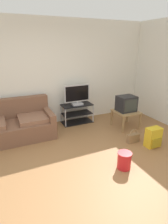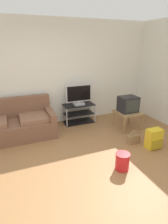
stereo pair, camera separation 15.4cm
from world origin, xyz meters
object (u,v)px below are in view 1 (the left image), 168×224
backpack (153,137)px  handbag (133,138)px  tv_stand (77,113)px  crt_tv (126,104)px  flat_tv (77,95)px  cleaning_bucket (124,160)px  couch (12,125)px  side_table (126,113)px

backpack → handbag: bearing=138.8°
tv_stand → crt_tv: bearing=-37.9°
flat_tv → cleaning_bucket: bearing=-91.1°
couch → side_table: (2.75, -0.61, 0.07)m
side_table → flat_tv: bearing=142.3°
couch → cleaning_bucket: bearing=-50.8°
flat_tv → side_table: size_ratio=1.22×
flat_tv → handbag: 1.84m
handbag → cleaning_bucket: handbag is taller
handbag → crt_tv: bearing=65.9°
side_table → backpack: (-0.07, -1.07, -0.18)m
couch → tv_stand: size_ratio=2.17×
flat_tv → cleaning_bucket: flat_tv is taller
side_table → crt_tv: size_ratio=1.29×
backpack → cleaning_bucket: size_ratio=1.38×
backpack → couch: bearing=155.8°
flat_tv → backpack: bearing=-62.6°
crt_tv → cleaning_bucket: bearing=-126.8°
tv_stand → flat_tv: bearing=-90.0°
side_table → backpack: side_table is taller
flat_tv → crt_tv: flat_tv is taller
couch → side_table: 2.81m
tv_stand → backpack: 2.13m
backpack → side_table: bearing=94.1°
flat_tv → backpack: size_ratio=1.67×
couch → handbag: (2.40, -1.36, -0.20)m
couch → tv_stand: (1.71, 0.22, -0.05)m
backpack → cleaning_bucket: (-1.01, -0.36, -0.05)m
couch → handbag: size_ratio=5.72×
flat_tv → crt_tv: size_ratio=1.58×
side_table → handbag: side_table is taller
crt_tv → cleaning_bucket: crt_tv is taller
tv_stand → backpack: tv_stand is taller
backpack → flat_tv: bearing=125.3°
flat_tv → cleaning_bucket: size_ratio=2.31×
crt_tv → backpack: size_ratio=1.06×
tv_stand → cleaning_bucket: size_ratio=2.73×
crt_tv → backpack: crt_tv is taller
backpack → handbag: (-0.27, 0.32, -0.10)m
side_table → cleaning_bucket: 1.81m
side_table → cleaning_bucket: (-1.08, -1.43, -0.22)m
side_table → crt_tv: crt_tv is taller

